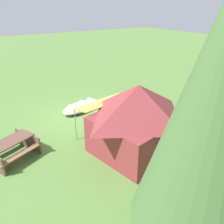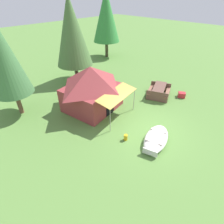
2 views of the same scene
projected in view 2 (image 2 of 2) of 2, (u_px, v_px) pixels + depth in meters
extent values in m
plane|color=#58833B|center=(147.00, 129.00, 9.97)|extent=(80.00, 80.00, 0.00)
ellipsoid|color=silver|center=(156.00, 139.00, 9.01)|extent=(2.50, 1.73, 0.42)
ellipsoid|color=#4A4846|center=(156.00, 138.00, 8.99)|extent=(2.29, 1.55, 0.15)
cube|color=beige|center=(159.00, 131.00, 9.25)|extent=(0.38, 0.84, 0.04)
cube|color=beige|center=(154.00, 142.00, 8.58)|extent=(0.38, 0.84, 0.04)
cube|color=silver|center=(150.00, 152.00, 8.23)|extent=(0.29, 0.69, 0.32)
cube|color=maroon|center=(92.00, 97.00, 11.36)|extent=(3.54, 3.27, 1.52)
pyramid|color=maroon|center=(91.00, 77.00, 10.56)|extent=(3.82, 3.53, 1.28)
cube|color=black|center=(110.00, 106.00, 10.77)|extent=(0.75, 0.16, 1.21)
cube|color=gold|center=(117.00, 95.00, 10.01)|extent=(2.93, 1.48, 0.20)
cylinder|color=gray|center=(134.00, 100.00, 11.17)|extent=(0.04, 0.04, 1.44)
cylinder|color=gray|center=(110.00, 121.00, 9.41)|extent=(0.04, 0.04, 1.44)
cube|color=brown|center=(160.00, 87.00, 12.64)|extent=(1.96, 1.42, 0.04)
cube|color=#905F48|center=(151.00, 89.00, 13.00)|extent=(1.76, 0.94, 0.04)
cube|color=#905F48|center=(168.00, 92.00, 12.63)|extent=(1.76, 0.94, 0.04)
cube|color=brown|center=(161.00, 87.00, 13.47)|extent=(0.63, 1.39, 0.72)
cube|color=brown|center=(157.00, 97.00, 12.24)|extent=(0.63, 1.39, 0.72)
cube|color=red|center=(182.00, 95.00, 12.81)|extent=(0.59, 0.62, 0.36)
cylinder|color=gold|center=(126.00, 137.00, 9.17)|extent=(0.22, 0.22, 0.32)
cylinder|color=#463830|center=(77.00, 72.00, 14.92)|extent=(0.30, 0.30, 1.40)
cone|color=#486C39|center=(72.00, 31.00, 13.11)|extent=(2.82, 2.82, 4.98)
cylinder|color=brown|center=(19.00, 103.00, 10.89)|extent=(0.26, 0.26, 1.44)
cone|color=#417540|center=(2.00, 55.00, 9.22)|extent=(2.18, 2.18, 4.43)
cylinder|color=#423C28|center=(107.00, 49.00, 20.25)|extent=(0.34, 0.34, 1.68)
cone|color=#328439|center=(106.00, 15.00, 18.32)|extent=(2.85, 2.85, 5.10)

